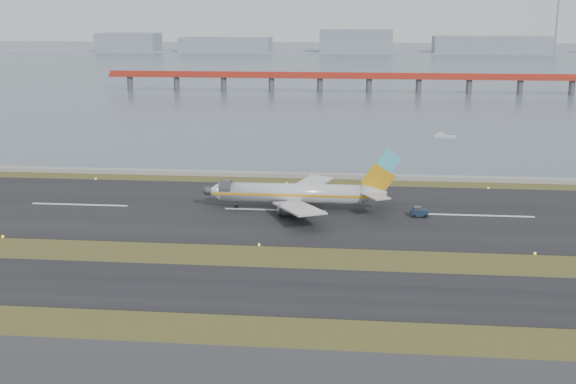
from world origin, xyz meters
name	(u,v)px	position (x,y,z in m)	size (l,w,h in m)	color
ground	(252,261)	(0.00, 0.00, 0.00)	(1000.00, 1000.00, 0.00)	#364217
taxiway_strip	(240,289)	(0.00, -12.00, 0.05)	(1000.00, 18.00, 0.10)	black
runway_strip	(275,210)	(0.00, 30.00, 0.05)	(1000.00, 45.00, 0.10)	black
seawall	(290,175)	(0.00, 60.00, 0.50)	(1000.00, 2.50, 1.00)	gray
bay_water	(341,63)	(0.00, 460.00, 0.00)	(1400.00, 800.00, 1.30)	#485467
red_pier	(369,78)	(20.00, 250.00, 7.28)	(260.00, 5.00, 10.20)	#AB2C1D
far_shoreline	(360,46)	(13.62, 620.00, 6.07)	(1400.00, 80.00, 60.50)	gray
airliner	(299,193)	(4.66, 30.57, 3.46)	(38.52, 32.89, 12.80)	silver
pushback_tug	(419,212)	(27.95, 28.09, 0.98)	(3.26, 2.05, 2.02)	#15243A
workboat_near	(444,136)	(42.53, 119.75, 0.51)	(6.95, 4.07, 1.61)	silver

